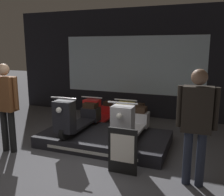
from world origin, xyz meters
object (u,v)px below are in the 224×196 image
object	(u,v)px
person_left_browsing	(6,101)
scooter_backrow_0	(101,112)
scooter_display_left	(78,117)
person_right_browsing	(197,119)
scooter_backrow_1	(132,116)
scooter_display_right	(131,123)
price_sign_board	(122,151)

from	to	relation	value
person_left_browsing	scooter_backrow_0	bearing A→B (deg)	66.67
scooter_display_left	person_left_browsing	world-z (taller)	person_left_browsing
person_left_browsing	person_right_browsing	distance (m)	3.54
scooter_display_left	person_right_browsing	bearing A→B (deg)	-20.99
scooter_display_left	person_left_browsing	distance (m)	1.50
scooter_backrow_0	person_right_browsing	bearing A→B (deg)	-42.51
scooter_display_left	person_left_browsing	bearing A→B (deg)	-137.71
scooter_backrow_0	scooter_backrow_1	world-z (taller)	same
scooter_display_left	scooter_display_right	size ratio (longest dim) A/B	1.00
scooter_display_right	scooter_backrow_1	bearing A→B (deg)	105.65
scooter_backrow_1	scooter_display_right	bearing A→B (deg)	-74.35
scooter_display_right	scooter_backrow_0	xyz separation A→B (m)	(-1.27, 1.37, -0.25)
scooter_display_right	scooter_backrow_1	world-z (taller)	scooter_display_right
person_left_browsing	price_sign_board	bearing A→B (deg)	-1.48
scooter_display_right	scooter_display_left	bearing A→B (deg)	180.00
scooter_display_right	person_left_browsing	bearing A→B (deg)	-157.18
scooter_display_left	scooter_backrow_0	size ratio (longest dim) A/B	1.00
scooter_backrow_1	price_sign_board	bearing A→B (deg)	-77.19
scooter_backrow_0	price_sign_board	xyz separation A→B (m)	(1.43, -2.39, 0.07)
scooter_display_left	scooter_backrow_1	xyz separation A→B (m)	(0.84, 1.37, -0.25)
scooter_display_left	scooter_display_right	world-z (taller)	same
scooter_backrow_0	person_right_browsing	size ratio (longest dim) A/B	0.91
person_left_browsing	price_sign_board	size ratio (longest dim) A/B	2.25
scooter_display_left	person_right_browsing	world-z (taller)	person_right_browsing
person_right_browsing	scooter_display_right	bearing A→B (deg)	143.06
scooter_backrow_0	person_left_browsing	distance (m)	2.63
person_right_browsing	price_sign_board	world-z (taller)	person_right_browsing
scooter_backrow_0	price_sign_board	size ratio (longest dim) A/B	2.05
scooter_display_left	price_sign_board	size ratio (longest dim) A/B	2.05
scooter_backrow_1	scooter_backrow_0	bearing A→B (deg)	180.00
scooter_backrow_0	person_left_browsing	world-z (taller)	person_left_browsing
price_sign_board	scooter_backrow_1	bearing A→B (deg)	102.81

